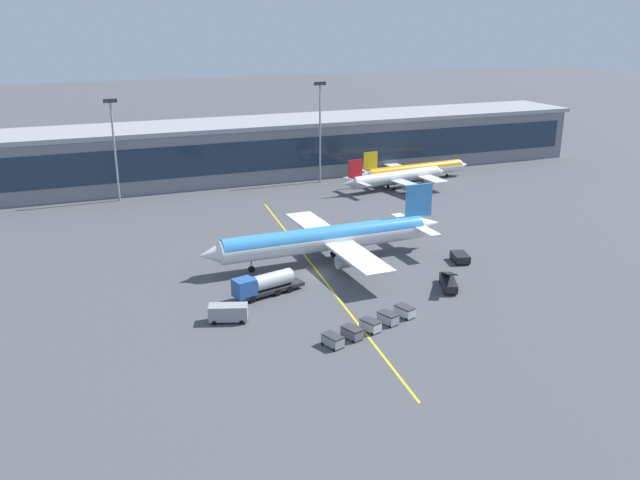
{
  "coord_description": "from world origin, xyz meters",
  "views": [
    {
      "loc": [
        -35.3,
        -89.89,
        37.69
      ],
      "look_at": [
        1.8,
        2.64,
        4.5
      ],
      "focal_mm": 37.8,
      "sensor_mm": 36.0,
      "label": 1
    }
  ],
  "objects_px": {
    "baggage_cart_2": "(370,325)",
    "baggage_cart_3": "(388,318)",
    "pushback_tug": "(460,257)",
    "baggage_cart_0": "(333,340)",
    "main_airliner": "(327,238)",
    "baggage_cart_4": "(405,311)",
    "crew_van": "(227,312)",
    "fuel_tanker": "(264,284)",
    "commuter_jet_near": "(415,170)",
    "belt_loader": "(448,282)",
    "commuter_jet_far": "(396,177)",
    "baggage_cart_1": "(352,333)"
  },
  "relations": [
    {
      "from": "baggage_cart_2",
      "to": "baggage_cart_4",
      "type": "height_order",
      "value": "same"
    },
    {
      "from": "fuel_tanker",
      "to": "baggage_cart_0",
      "type": "xyz_separation_m",
      "value": [
        3.0,
        -17.85,
        -0.96
      ]
    },
    {
      "from": "baggage_cart_2",
      "to": "commuter_jet_far",
      "type": "height_order",
      "value": "commuter_jet_far"
    },
    {
      "from": "pushback_tug",
      "to": "crew_van",
      "type": "height_order",
      "value": "crew_van"
    },
    {
      "from": "pushback_tug",
      "to": "baggage_cart_3",
      "type": "distance_m",
      "value": 26.81
    },
    {
      "from": "baggage_cart_1",
      "to": "commuter_jet_near",
      "type": "relative_size",
      "value": 0.1
    },
    {
      "from": "baggage_cart_2",
      "to": "baggage_cart_4",
      "type": "bearing_deg",
      "value": 19.29
    },
    {
      "from": "belt_loader",
      "to": "pushback_tug",
      "type": "relative_size",
      "value": 1.61
    },
    {
      "from": "main_airliner",
      "to": "baggage_cart_0",
      "type": "xyz_separation_m",
      "value": [
        -10.71,
        -27.61,
        -3.13
      ]
    },
    {
      "from": "baggage_cart_4",
      "to": "baggage_cart_2",
      "type": "bearing_deg",
      "value": -160.71
    },
    {
      "from": "belt_loader",
      "to": "baggage_cart_4",
      "type": "height_order",
      "value": "belt_loader"
    },
    {
      "from": "belt_loader",
      "to": "commuter_jet_far",
      "type": "height_order",
      "value": "commuter_jet_far"
    },
    {
      "from": "main_airliner",
      "to": "baggage_cart_1",
      "type": "xyz_separation_m",
      "value": [
        -7.69,
        -26.55,
        -3.13
      ]
    },
    {
      "from": "belt_loader",
      "to": "commuter_jet_near",
      "type": "height_order",
      "value": "commuter_jet_near"
    },
    {
      "from": "baggage_cart_2",
      "to": "commuter_jet_far",
      "type": "relative_size",
      "value": 0.11
    },
    {
      "from": "commuter_jet_far",
      "to": "baggage_cart_4",
      "type": "bearing_deg",
      "value": -116.97
    },
    {
      "from": "main_airliner",
      "to": "pushback_tug",
      "type": "bearing_deg",
      "value": -22.8
    },
    {
      "from": "fuel_tanker",
      "to": "belt_loader",
      "type": "bearing_deg",
      "value": -15.92
    },
    {
      "from": "baggage_cart_0",
      "to": "baggage_cart_4",
      "type": "xyz_separation_m",
      "value": [
        12.08,
        4.23,
        0.0
      ]
    },
    {
      "from": "baggage_cart_2",
      "to": "fuel_tanker",
      "type": "bearing_deg",
      "value": 119.86
    },
    {
      "from": "baggage_cart_0",
      "to": "commuter_jet_near",
      "type": "height_order",
      "value": "commuter_jet_near"
    },
    {
      "from": "baggage_cart_4",
      "to": "baggage_cart_3",
      "type": "bearing_deg",
      "value": -160.71
    },
    {
      "from": "belt_loader",
      "to": "pushback_tug",
      "type": "bearing_deg",
      "value": 48.63
    },
    {
      "from": "main_airliner",
      "to": "fuel_tanker",
      "type": "bearing_deg",
      "value": -144.55
    },
    {
      "from": "pushback_tug",
      "to": "baggage_cart_1",
      "type": "xyz_separation_m",
      "value": [
        -27.45,
        -18.25,
        -0.07
      ]
    },
    {
      "from": "commuter_jet_near",
      "to": "commuter_jet_far",
      "type": "bearing_deg",
      "value": -146.68
    },
    {
      "from": "baggage_cart_2",
      "to": "baggage_cart_0",
      "type": "bearing_deg",
      "value": -160.71
    },
    {
      "from": "baggage_cart_0",
      "to": "baggage_cart_2",
      "type": "distance_m",
      "value": 6.4
    },
    {
      "from": "main_airliner",
      "to": "baggage_cart_3",
      "type": "relative_size",
      "value": 13.88
    },
    {
      "from": "pushback_tug",
      "to": "baggage_cart_2",
      "type": "distance_m",
      "value": 29.87
    },
    {
      "from": "crew_van",
      "to": "belt_loader",
      "type": "bearing_deg",
      "value": -1.71
    },
    {
      "from": "baggage_cart_0",
      "to": "commuter_jet_near",
      "type": "bearing_deg",
      "value": 54.24
    },
    {
      "from": "crew_van",
      "to": "commuter_jet_far",
      "type": "relative_size",
      "value": 0.19
    },
    {
      "from": "belt_loader",
      "to": "baggage_cart_2",
      "type": "xyz_separation_m",
      "value": [
        -16.69,
        -8.4,
        -0.21
      ]
    },
    {
      "from": "crew_van",
      "to": "baggage_cart_0",
      "type": "bearing_deg",
      "value": -49.07
    },
    {
      "from": "commuter_jet_near",
      "to": "baggage_cart_0",
      "type": "bearing_deg",
      "value": -125.76
    },
    {
      "from": "baggage_cart_0",
      "to": "baggage_cart_3",
      "type": "bearing_deg",
      "value": 19.29
    },
    {
      "from": "belt_loader",
      "to": "pushback_tug",
      "type": "height_order",
      "value": "belt_loader"
    },
    {
      "from": "baggage_cart_3",
      "to": "baggage_cart_4",
      "type": "distance_m",
      "value": 3.2
    },
    {
      "from": "belt_loader",
      "to": "crew_van",
      "type": "height_order",
      "value": "belt_loader"
    },
    {
      "from": "fuel_tanker",
      "to": "baggage_cart_4",
      "type": "relative_size",
      "value": 3.68
    },
    {
      "from": "fuel_tanker",
      "to": "baggage_cart_0",
      "type": "bearing_deg",
      "value": -80.48
    },
    {
      "from": "baggage_cart_1",
      "to": "pushback_tug",
      "type": "bearing_deg",
      "value": 33.62
    },
    {
      "from": "main_airliner",
      "to": "crew_van",
      "type": "relative_size",
      "value": 7.72
    },
    {
      "from": "main_airliner",
      "to": "baggage_cart_4",
      "type": "relative_size",
      "value": 13.88
    },
    {
      "from": "baggage_cart_4",
      "to": "commuter_jet_far",
      "type": "relative_size",
      "value": 0.11
    },
    {
      "from": "commuter_jet_far",
      "to": "commuter_jet_near",
      "type": "height_order",
      "value": "commuter_jet_near"
    },
    {
      "from": "pushback_tug",
      "to": "baggage_cart_0",
      "type": "distance_m",
      "value": 36.07
    },
    {
      "from": "belt_loader",
      "to": "commuter_jet_far",
      "type": "relative_size",
      "value": 0.24
    },
    {
      "from": "baggage_cart_2",
      "to": "baggage_cart_3",
      "type": "relative_size",
      "value": 1.0
    }
  ]
}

